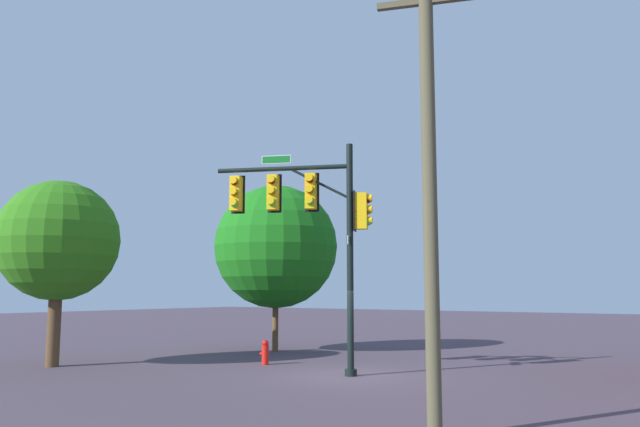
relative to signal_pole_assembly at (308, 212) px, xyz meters
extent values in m
plane|color=#483A46|center=(-1.19, -0.54, -4.91)|extent=(120.00, 120.00, 0.00)
cylinder|color=black|center=(-1.19, -0.54, -1.42)|extent=(0.20, 0.20, 6.98)
cylinder|color=black|center=(-1.19, -0.54, -4.81)|extent=(0.36, 0.36, 0.20)
cylinder|color=black|center=(0.76, 0.31, 1.38)|extent=(3.94, 1.82, 0.14)
cylinder|color=black|center=(-0.31, -0.16, 0.88)|extent=(1.81, 0.85, 1.07)
cube|color=#E8B30E|center=(-0.08, -0.05, 0.63)|extent=(0.44, 0.46, 1.10)
cube|color=black|center=(0.00, -0.24, 0.63)|extent=(0.42, 0.21, 1.22)
sphere|color=maroon|center=(-0.16, 0.13, 0.97)|extent=(0.22, 0.22, 0.22)
cylinder|color=#E8B30E|center=(-0.18, 0.18, 1.02)|extent=(0.27, 0.22, 0.23)
sphere|color=#855607|center=(-0.16, 0.13, 0.63)|extent=(0.22, 0.22, 0.22)
cylinder|color=#E8B30E|center=(-0.18, 0.18, 0.68)|extent=(0.27, 0.22, 0.23)
sphere|color=#20FF59|center=(-0.16, 0.13, 0.29)|extent=(0.22, 0.22, 0.22)
cylinder|color=#E8B30E|center=(-0.18, 0.18, 0.34)|extent=(0.27, 0.22, 0.23)
cube|color=gold|center=(1.03, 0.43, 0.63)|extent=(0.44, 0.46, 1.10)
cube|color=black|center=(1.11, 0.24, 0.63)|extent=(0.42, 0.21, 1.22)
sphere|color=maroon|center=(0.95, 0.61, 0.97)|extent=(0.22, 0.22, 0.22)
cylinder|color=gold|center=(0.93, 0.67, 1.02)|extent=(0.27, 0.22, 0.23)
sphere|color=#855607|center=(0.95, 0.61, 0.63)|extent=(0.22, 0.22, 0.22)
cylinder|color=gold|center=(0.93, 0.67, 0.68)|extent=(0.27, 0.22, 0.23)
sphere|color=#20FF59|center=(0.95, 0.61, 0.29)|extent=(0.22, 0.22, 0.22)
cylinder|color=gold|center=(0.93, 0.67, 0.34)|extent=(0.27, 0.22, 0.23)
cube|color=yellow|center=(2.14, 0.91, 0.63)|extent=(0.43, 0.45, 1.10)
cube|color=black|center=(2.22, 0.73, 0.63)|extent=(0.42, 0.20, 1.22)
sphere|color=maroon|center=(2.07, 1.10, 0.97)|extent=(0.22, 0.22, 0.22)
cylinder|color=yellow|center=(2.04, 1.15, 1.02)|extent=(0.27, 0.22, 0.23)
sphere|color=#855607|center=(2.07, 1.10, 0.63)|extent=(0.22, 0.22, 0.22)
cylinder|color=yellow|center=(2.04, 1.15, 0.68)|extent=(0.27, 0.22, 0.23)
sphere|color=#20FF59|center=(2.07, 1.10, 0.29)|extent=(0.22, 0.22, 0.22)
cylinder|color=yellow|center=(2.04, 1.15, 0.34)|extent=(0.27, 0.22, 0.23)
cube|color=yellow|center=(-1.51, -0.68, -0.02)|extent=(0.46, 0.44, 1.10)
cube|color=black|center=(-1.32, -0.60, -0.02)|extent=(0.21, 0.42, 1.22)
sphere|color=maroon|center=(-1.69, -0.76, 0.32)|extent=(0.22, 0.22, 0.22)
cylinder|color=yellow|center=(-1.75, -0.78, 0.37)|extent=(0.22, 0.27, 0.23)
sphere|color=#855607|center=(-1.69, -0.76, -0.02)|extent=(0.22, 0.22, 0.22)
cylinder|color=yellow|center=(-1.75, -0.78, 0.03)|extent=(0.22, 0.27, 0.23)
sphere|color=#20FF59|center=(-1.69, -0.76, -0.36)|extent=(0.22, 0.22, 0.22)
cylinder|color=yellow|center=(-1.75, -0.78, -0.31)|extent=(0.22, 0.27, 0.23)
cube|color=white|center=(0.95, 0.39, 1.68)|extent=(0.87, 0.39, 0.26)
cube|color=#126921|center=(0.95, 0.39, 1.68)|extent=(0.84, 0.39, 0.22)
cube|color=white|center=(-1.19, -0.54, -0.92)|extent=(0.39, 0.87, 0.26)
cube|color=#1B7534|center=(-1.19, -0.54, -0.92)|extent=(0.39, 0.84, 0.22)
cylinder|color=brown|center=(-6.54, 5.42, -0.72)|extent=(0.26, 0.26, 8.38)
cube|color=brown|center=(-6.54, 5.42, 2.87)|extent=(1.74, 0.69, 0.12)
cylinder|color=red|center=(2.72, -1.32, -4.58)|extent=(0.24, 0.24, 0.65)
sphere|color=red|center=(2.72, -1.32, -4.19)|extent=(0.22, 0.22, 0.22)
cylinder|color=red|center=(2.87, -1.32, -4.55)|extent=(0.12, 0.10, 0.10)
cylinder|color=brown|center=(8.18, 3.12, -3.68)|extent=(0.43, 0.43, 2.47)
sphere|color=#2C7215|center=(8.18, 3.12, -0.72)|extent=(4.07, 4.07, 4.07)
cylinder|color=brown|center=(5.41, -5.24, -3.83)|extent=(0.25, 0.25, 2.16)
sphere|color=#186D16|center=(5.41, -5.24, -0.55)|extent=(5.19, 5.19, 5.19)
camera|label=1|loc=(-11.16, 15.56, -2.43)|focal=35.25mm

